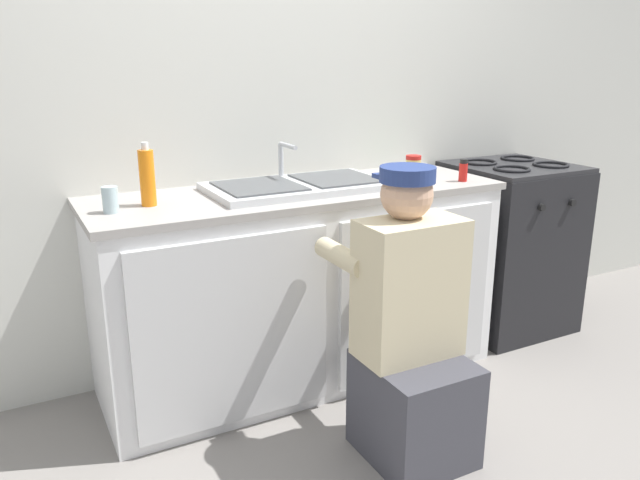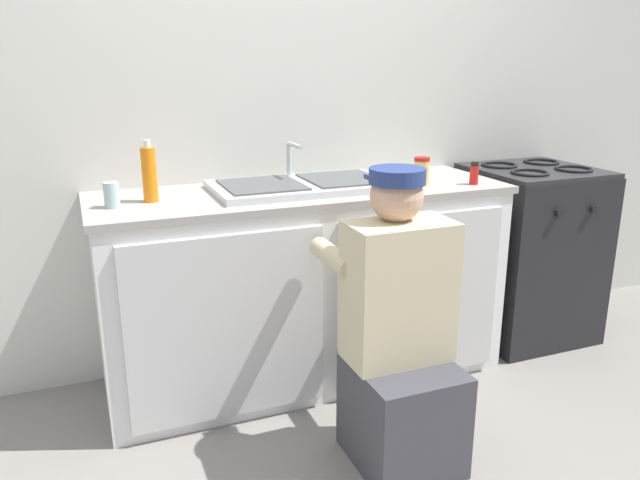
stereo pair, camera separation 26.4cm
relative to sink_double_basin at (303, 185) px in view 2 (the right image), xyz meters
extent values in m
plane|color=gray|center=(0.00, -0.30, -0.93)|extent=(12.00, 12.00, 0.00)
cube|color=silver|center=(0.00, 0.35, 0.32)|extent=(6.00, 0.10, 2.50)
cube|color=white|center=(0.00, 0.00, -0.49)|extent=(1.82, 0.60, 0.88)
cube|color=silver|center=(-0.44, -0.31, -0.49)|extent=(0.80, 0.02, 0.77)
cube|color=silver|center=(0.44, -0.31, -0.49)|extent=(0.80, 0.02, 0.77)
cube|color=#9E9993|center=(0.00, 0.00, -0.04)|extent=(1.86, 0.62, 0.03)
cube|color=silver|center=(0.00, 0.00, 0.00)|extent=(0.80, 0.44, 0.03)
cube|color=#4C4F51|center=(-0.19, 0.00, 0.01)|extent=(0.33, 0.35, 0.01)
cube|color=#4C4F51|center=(0.19, 0.00, 0.01)|extent=(0.33, 0.35, 0.01)
cylinder|color=#B7BABF|center=(0.00, 0.19, 0.07)|extent=(0.02, 0.02, 0.18)
cylinder|color=#B7BABF|center=(0.00, 0.11, 0.16)|extent=(0.02, 0.16, 0.02)
cube|color=black|center=(1.28, 0.00, -0.48)|extent=(0.61, 0.60, 0.90)
cube|color=#262628|center=(1.28, 0.00, -0.02)|extent=(0.60, 0.59, 0.02)
torus|color=black|center=(1.15, -0.12, 0.00)|extent=(0.19, 0.19, 0.02)
torus|color=black|center=(1.42, -0.12, 0.00)|extent=(0.19, 0.19, 0.02)
torus|color=black|center=(1.15, 0.12, 0.00)|extent=(0.19, 0.19, 0.02)
torus|color=black|center=(1.42, 0.12, 0.00)|extent=(0.19, 0.19, 0.02)
cylinder|color=black|center=(1.18, -0.31, -0.17)|extent=(0.04, 0.02, 0.04)
cylinder|color=black|center=(1.39, -0.31, -0.17)|extent=(0.04, 0.02, 0.04)
cube|color=#3F3F47|center=(0.10, -0.77, -0.73)|extent=(0.36, 0.40, 0.40)
cube|color=beige|center=(0.10, -0.71, -0.27)|extent=(0.38, 0.22, 0.52)
sphere|color=tan|center=(0.10, -0.67, 0.08)|extent=(0.19, 0.19, 0.19)
cylinder|color=navy|center=(0.10, -0.67, 0.15)|extent=(0.20, 0.20, 0.06)
cube|color=navy|center=(0.10, -0.59, 0.13)|extent=(0.13, 0.09, 0.02)
cylinder|color=beige|center=(-0.07, -0.51, -0.18)|extent=(0.08, 0.30, 0.08)
cylinder|color=beige|center=(0.27, -0.51, -0.18)|extent=(0.08, 0.30, 0.08)
cylinder|color=red|center=(0.77, -0.19, 0.02)|extent=(0.04, 0.04, 0.08)
cylinder|color=black|center=(0.77, -0.19, 0.08)|extent=(0.04, 0.04, 0.02)
cylinder|color=orange|center=(-0.66, 0.00, 0.09)|extent=(0.06, 0.06, 0.22)
cylinder|color=white|center=(-0.66, 0.00, 0.22)|extent=(0.03, 0.03, 0.03)
cube|color=black|center=(0.64, 0.12, -0.01)|extent=(0.07, 0.14, 0.01)
cube|color=green|center=(0.64, 0.12, -0.01)|extent=(0.06, 0.12, 0.00)
cylinder|color=#DBB760|center=(0.54, -0.11, 0.04)|extent=(0.07, 0.07, 0.11)
cylinder|color=#B21E19|center=(0.54, -0.11, 0.10)|extent=(0.07, 0.07, 0.02)
cylinder|color=#ADC6CC|center=(-0.81, -0.06, 0.03)|extent=(0.06, 0.06, 0.10)
camera|label=1|loc=(-1.18, -2.45, 0.55)|focal=35.00mm
camera|label=2|loc=(-0.94, -2.56, 0.55)|focal=35.00mm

